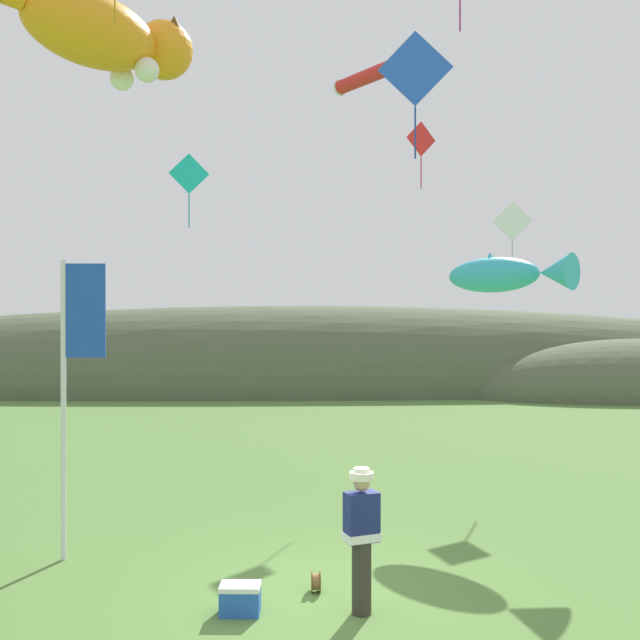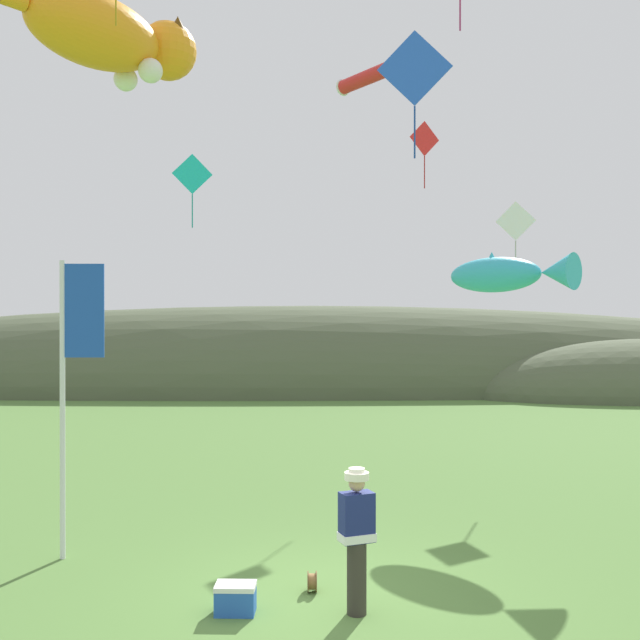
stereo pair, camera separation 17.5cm
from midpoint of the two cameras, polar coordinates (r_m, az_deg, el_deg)
ground_plane at (r=9.80m, az=0.32°, el=-21.40°), size 120.00×120.00×0.00m
distant_hill_ridge at (r=35.69m, az=1.34°, el=-5.58°), size 63.92×12.67×8.38m
festival_attendant at (r=9.05m, az=2.77°, el=-16.84°), size 0.48×0.39×1.77m
kite_spool at (r=9.96m, az=-0.86°, el=-20.19°), size 0.12×0.27×0.27m
picnic_cooler at (r=9.36m, az=-6.97°, el=-21.27°), size 0.50×0.35×0.36m
festival_banner_pole at (r=11.25m, az=-19.53°, el=-3.29°), size 0.66×0.08×4.46m
kite_giant_cat at (r=20.67m, az=-16.84°, el=20.88°), size 4.98×5.68×2.13m
kite_fish_windsock at (r=15.06m, az=14.34°, el=3.59°), size 2.46×2.47×0.84m
kite_tube_streamer at (r=18.79m, az=3.66°, el=18.91°), size 1.72×2.18×0.44m
kite_diamond_teal at (r=19.70m, az=-10.69°, el=11.37°), size 1.06×0.23×1.98m
kite_diamond_red at (r=20.69m, az=7.84°, el=14.09°), size 0.89×0.43×1.88m
kite_diamond_white at (r=18.76m, az=14.88°, el=7.57°), size 0.94×0.32×1.89m
kite_diamond_blue at (r=13.03m, az=7.22°, el=19.26°), size 1.27×0.25×2.19m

